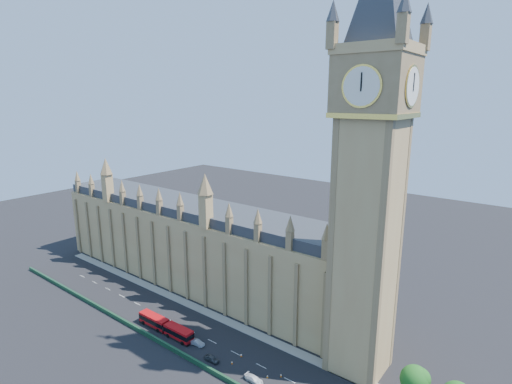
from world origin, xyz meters
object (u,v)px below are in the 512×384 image
Objects in this scene: red_bus at (165,326)px; car_white at (254,379)px; car_grey at (212,359)px; car_silver at (197,343)px.

red_bus is 4.23× the size of car_white.
car_white is (12.42, 0.57, -0.01)m from car_grey.
car_silver is (10.99, 1.09, -1.04)m from red_bus.
car_silver is 0.91× the size of car_white.
car_silver reaches higher than car_white.
red_bus is 4.65× the size of car_silver.
red_bus is 4.86× the size of car_grey.
car_grey reaches higher than car_white.
car_grey is at bearing -115.16° from car_silver.
red_bus is at bearing 85.20° from car_grey.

